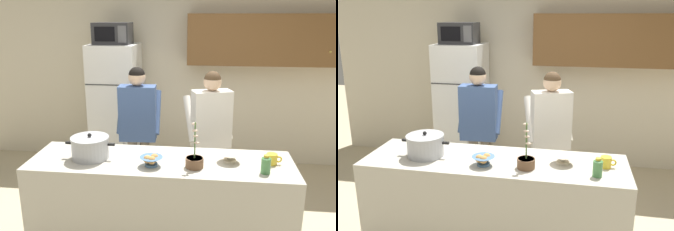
% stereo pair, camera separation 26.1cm
% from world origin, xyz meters
% --- Properties ---
extents(back_wall_unit, '(6.00, 0.48, 2.60)m').
position_xyz_m(back_wall_unit, '(0.25, 2.25, 1.41)').
color(back_wall_unit, beige).
rests_on(back_wall_unit, ground).
extents(kitchen_island, '(2.30, 0.68, 0.92)m').
position_xyz_m(kitchen_island, '(0.00, 0.00, 0.46)').
color(kitchen_island, '#BCB7A8').
rests_on(kitchen_island, ground).
extents(refrigerator, '(0.64, 0.68, 1.77)m').
position_xyz_m(refrigerator, '(-0.88, 1.85, 0.88)').
color(refrigerator, white).
rests_on(refrigerator, ground).
extents(microwave, '(0.48, 0.37, 0.28)m').
position_xyz_m(microwave, '(-0.88, 1.83, 1.91)').
color(microwave, '#2D2D30').
rests_on(microwave, refrigerator).
extents(person_near_pot, '(0.51, 0.43, 1.61)m').
position_xyz_m(person_near_pot, '(-0.38, 0.90, 1.00)').
color(person_near_pot, '#726656').
rests_on(person_near_pot, ground).
extents(person_by_sink, '(0.58, 0.52, 1.59)m').
position_xyz_m(person_by_sink, '(0.43, 0.79, 0.99)').
color(person_by_sink, black).
rests_on(person_by_sink, ground).
extents(cooking_pot, '(0.44, 0.33, 0.23)m').
position_xyz_m(cooking_pot, '(-0.62, -0.02, 1.02)').
color(cooking_pot, '#ADAFB5').
rests_on(cooking_pot, kitchen_island).
extents(coffee_mug, '(0.13, 0.09, 0.10)m').
position_xyz_m(coffee_mug, '(0.95, 0.02, 0.97)').
color(coffee_mug, yellow).
rests_on(coffee_mug, kitchen_island).
extents(bread_bowl, '(0.20, 0.20, 0.10)m').
position_xyz_m(bread_bowl, '(-0.06, -0.13, 0.97)').
color(bread_bowl, '#4C7299').
rests_on(bread_bowl, kitchen_island).
extents(empty_bowl, '(0.20, 0.20, 0.08)m').
position_xyz_m(empty_bowl, '(0.60, 0.03, 0.97)').
color(empty_bowl, beige).
rests_on(empty_bowl, kitchen_island).
extents(bottle_near_edge, '(0.08, 0.08, 0.16)m').
position_xyz_m(bottle_near_edge, '(0.87, -0.17, 1.00)').
color(bottle_near_edge, '#4C8C4C').
rests_on(bottle_near_edge, kitchen_island).
extents(potted_orchid, '(0.15, 0.15, 0.39)m').
position_xyz_m(potted_orchid, '(0.30, -0.12, 0.98)').
color(potted_orchid, brown).
rests_on(potted_orchid, kitchen_island).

